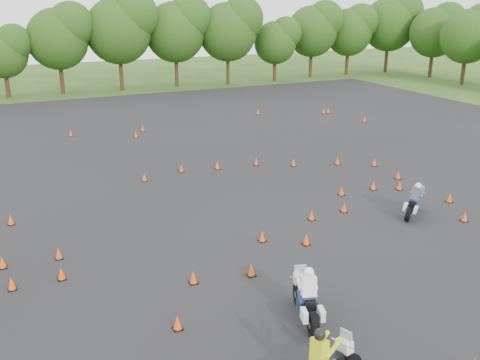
{
  "coord_description": "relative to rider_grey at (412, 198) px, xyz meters",
  "views": [
    {
      "loc": [
        -10.31,
        -18.14,
        9.52
      ],
      "look_at": [
        0.0,
        4.0,
        1.2
      ],
      "focal_mm": 40.0,
      "sensor_mm": 36.0,
      "label": 1
    }
  ],
  "objects": [
    {
      "name": "ground",
      "position": [
        -6.51,
        0.74,
        -0.85
      ],
      "size": [
        140.0,
        140.0,
        0.0
      ],
      "primitive_type": "plane",
      "color": "#2D5119",
      "rests_on": "ground"
    },
    {
      "name": "asphalt_pad",
      "position": [
        -6.51,
        6.74,
        -0.84
      ],
      "size": [
        62.0,
        62.0,
        0.0
      ],
      "primitive_type": "plane",
      "color": "black",
      "rests_on": "ground"
    },
    {
      "name": "treeline",
      "position": [
        -1.77,
        35.74,
        3.83
      ],
      "size": [
        86.93,
        32.41,
        10.93
      ],
      "color": "#224112",
      "rests_on": "ground"
    },
    {
      "name": "traffic_cones",
      "position": [
        -6.55,
        6.5,
        -0.62
      ],
      "size": [
        36.34,
        33.01,
        0.45
      ],
      "color": "#F74B0A",
      "rests_on": "asphalt_pad"
    },
    {
      "name": "rider_grey",
      "position": [
        0.0,
        0.0,
        0.0
      ],
      "size": [
        2.16,
        1.82,
        1.68
      ],
      "primitive_type": null,
      "rotation": [
        0.0,
        0.0,
        0.63
      ],
      "color": "#44464D",
      "rests_on": "ground"
    },
    {
      "name": "rider_white",
      "position": [
        -8.89,
        -5.21,
        0.12
      ],
      "size": [
        1.45,
        2.61,
        1.92
      ],
      "primitive_type": null,
      "rotation": [
        0.0,
        0.0,
        1.28
      ],
      "color": "white",
      "rests_on": "ground"
    }
  ]
}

